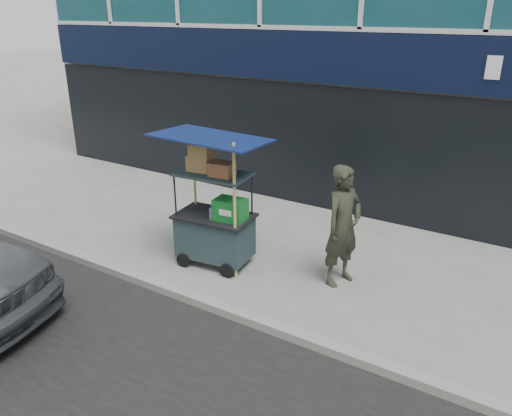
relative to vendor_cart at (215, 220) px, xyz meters
The scene contains 4 objects.
ground 1.50m from the vendor_cart, 42.62° to the right, with size 80.00×80.00×0.00m, color slate.
curb 1.60m from the vendor_cart, 48.46° to the right, with size 80.00×0.18×0.12m, color gray.
vendor_cart is the anchor object (origin of this frame).
vendor_man 1.94m from the vendor_cart, 14.82° to the left, with size 0.65×0.42×1.77m, color #272A1E.
Camera 1 is at (3.25, -4.72, 3.75)m, focal length 35.00 mm.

